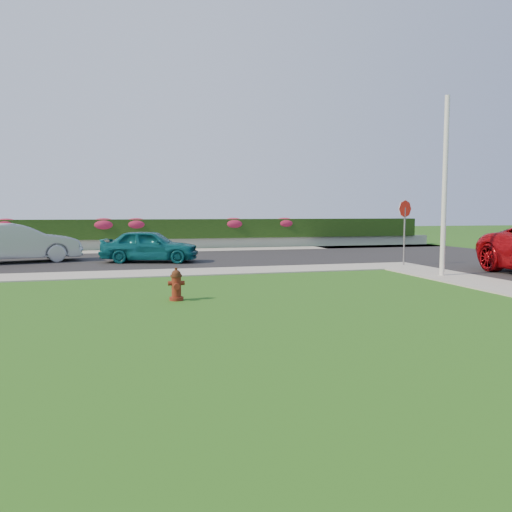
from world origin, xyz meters
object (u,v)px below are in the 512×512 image
object	(u,v)px
sedan_teal	(150,246)
stop_sign	(405,217)
utility_pole	(445,187)
sedan_silver	(18,243)
fire_hydrant	(176,285)

from	to	relation	value
sedan_teal	stop_sign	size ratio (longest dim) A/B	1.53
sedan_teal	utility_pole	xyz separation A→B (m)	(8.98, -6.91, 2.18)
stop_sign	utility_pole	bearing A→B (deg)	-93.67
sedan_silver	utility_pole	distance (m)	16.53
utility_pole	stop_sign	bearing A→B (deg)	80.70
utility_pole	stop_sign	size ratio (longest dim) A/B	2.25
sedan_silver	utility_pole	bearing A→B (deg)	-134.55
fire_hydrant	sedan_teal	world-z (taller)	sedan_teal
fire_hydrant	sedan_teal	size ratio (longest dim) A/B	0.20
sedan_silver	stop_sign	xyz separation A→B (m)	(14.72, -5.05, 1.08)
fire_hydrant	sedan_silver	distance (m)	11.73
sedan_teal	utility_pole	world-z (taller)	utility_pole
utility_pole	sedan_teal	bearing A→B (deg)	142.42
fire_hydrant	sedan_teal	distance (m)	9.15
utility_pole	sedan_silver	bearing A→B (deg)	150.05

